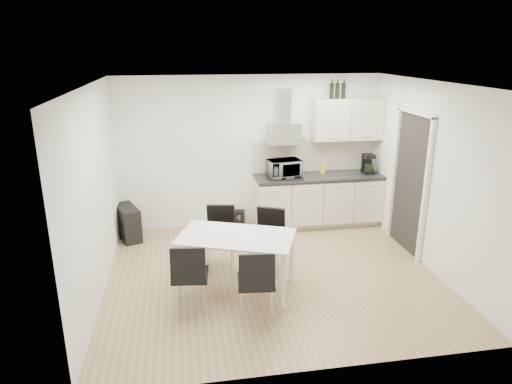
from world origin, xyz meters
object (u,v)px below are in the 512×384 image
at_px(dining_table, 236,241).
at_px(guitar_amp, 128,223).
at_px(chair_far_left, 220,238).
at_px(floor_speaker, 239,218).
at_px(kitchenette, 320,179).
at_px(chair_near_left, 190,276).
at_px(chair_near_right, 256,282).
at_px(chair_far_right, 268,241).

relative_size(dining_table, guitar_amp, 2.32).
xyz_separation_m(chair_far_left, floor_speaker, (0.47, 1.52, -0.30)).
bearing_deg(chair_far_left, floor_speaker, -96.90).
relative_size(kitchenette, chair_far_left, 2.86).
bearing_deg(chair_near_left, dining_table, 39.30).
bearing_deg(floor_speaker, chair_near_right, -76.56).
relative_size(kitchenette, chair_near_left, 2.86).
bearing_deg(chair_far_right, chair_far_left, 5.03).
height_order(guitar_amp, floor_speaker, guitar_amp).
relative_size(chair_far_left, chair_near_left, 1.00).
relative_size(chair_far_right, guitar_amp, 1.24).
xyz_separation_m(guitar_amp, floor_speaker, (1.88, 0.25, -0.13)).
bearing_deg(guitar_amp, floor_speaker, -13.59).
height_order(kitchenette, chair_near_left, kitchenette).
bearing_deg(chair_far_left, kitchenette, -133.70).
bearing_deg(chair_near_right, chair_far_left, 108.61).
bearing_deg(kitchenette, chair_near_left, -134.01).
bearing_deg(floor_speaker, kitchenette, 10.39).
xyz_separation_m(chair_far_left, chair_near_right, (0.29, -1.34, 0.00)).
bearing_deg(chair_far_right, floor_speaker, -60.27).
height_order(chair_far_left, chair_far_right, same).
bearing_deg(chair_far_left, chair_far_right, 171.47).
distance_m(dining_table, chair_far_left, 0.72).
relative_size(kitchenette, chair_far_right, 2.86).
height_order(kitchenette, chair_far_left, kitchenette).
distance_m(dining_table, chair_far_right, 0.71).
relative_size(kitchenette, dining_table, 1.53).
bearing_deg(chair_far_left, guitar_amp, -31.64).
xyz_separation_m(dining_table, chair_far_right, (0.50, 0.45, -0.23)).
bearing_deg(chair_far_right, chair_near_left, 61.05).
bearing_deg(chair_far_right, guitar_amp, -11.99).
bearing_deg(guitar_amp, chair_near_left, -88.90).
xyz_separation_m(chair_near_left, chair_near_right, (0.74, -0.29, 0.00)).
height_order(chair_far_left, floor_speaker, chair_far_left).
bearing_deg(dining_table, kitchenette, 70.90).
height_order(dining_table, chair_near_left, chair_near_left).
xyz_separation_m(chair_near_left, floor_speaker, (0.93, 2.57, -0.30)).
height_order(dining_table, guitar_amp, dining_table).
bearing_deg(chair_far_left, chair_near_right, 112.64).
xyz_separation_m(kitchenette, chair_near_right, (-1.58, -2.70, -0.39)).
relative_size(chair_far_left, chair_far_right, 1.00).
bearing_deg(chair_far_right, chair_near_right, 96.25).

